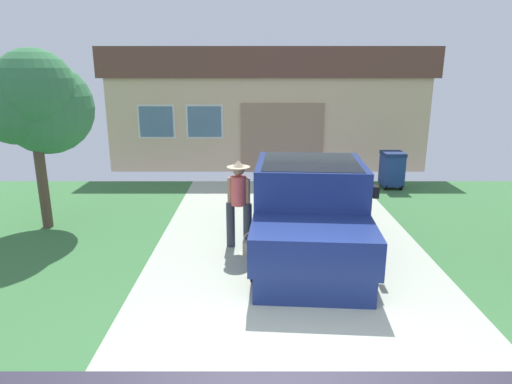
% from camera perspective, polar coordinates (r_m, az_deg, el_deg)
% --- Properties ---
extents(pickup_truck, '(2.32, 5.32, 1.73)m').
position_cam_1_polar(pickup_truck, '(8.42, 6.77, -2.43)').
color(pickup_truck, navy).
rests_on(pickup_truck, ground).
extents(person_with_hat, '(0.50, 0.44, 1.72)m').
position_cam_1_polar(person_with_hat, '(8.40, -2.33, -1.11)').
color(person_with_hat, '#333842').
rests_on(person_with_hat, ground).
extents(handbag, '(0.32, 0.18, 0.43)m').
position_cam_1_polar(handbag, '(8.36, -0.70, -7.06)').
color(handbag, beige).
rests_on(handbag, ground).
extents(house_with_garage, '(11.15, 5.45, 4.08)m').
position_cam_1_polar(house_with_garage, '(17.33, 1.27, 11.27)').
color(house_with_garage, '#D6B48E').
rests_on(house_with_garage, ground).
extents(neighbor_tree, '(2.31, 2.23, 3.79)m').
position_cam_1_polar(neighbor_tree, '(10.39, -26.92, 10.38)').
color(neighbor_tree, brown).
rests_on(neighbor_tree, ground).
extents(wheeled_trash_bin, '(0.60, 0.72, 1.07)m').
position_cam_1_polar(wheeled_trash_bin, '(13.44, 17.13, 2.93)').
color(wheeled_trash_bin, navy).
rests_on(wheeled_trash_bin, ground).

